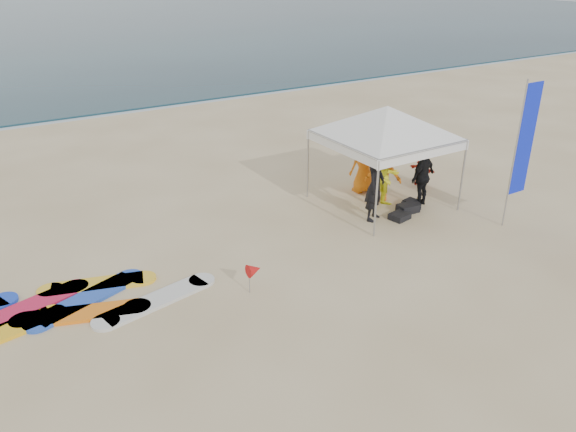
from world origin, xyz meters
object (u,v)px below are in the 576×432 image
Objects in this scene: person_orange_a at (383,173)px; person_orange_b at (364,163)px; person_black_b at (423,176)px; feather_flag at (524,141)px; person_seated at (421,171)px; canopy_tent at (388,106)px; marker_pennant at (254,270)px; surfboard_spread at (44,314)px; person_black_a at (375,185)px; person_yellow at (386,177)px.

person_orange_b is (-0.08, 0.76, 0.09)m from person_orange_a.
feather_flag is (1.13, -2.08, 1.35)m from person_black_b.
person_black_b is at bearing 123.02° from person_seated.
canopy_tent is 6.49× the size of marker_pennant.
marker_pennant is at bearing -0.20° from person_black_b.
person_black_a is at bearing 0.49° from surfboard_spread.
surfboard_spread is at bearing 82.79° from person_seated.
marker_pennant is 0.11× the size of surfboard_spread.
person_seated is 1.41× the size of marker_pennant.
feather_flag is (1.85, -3.70, 1.31)m from person_orange_b.
canopy_tent is (-0.85, 0.65, 1.89)m from person_black_b.
person_orange_b reaches higher than person_black_b.
person_seated is 2.99m from canopy_tent.
person_yellow is (0.80, 0.49, -0.09)m from person_black_a.
person_black_a is at bearing 82.73° from person_orange_a.
person_orange_a is at bearing 43.91° from canopy_tent.
person_black_a is 1.08× the size of person_orange_b.
person_orange_a is at bearing 94.81° from person_orange_b.
person_orange_b reaches higher than person_yellow.
canopy_tent reaches higher than person_black_a.
person_orange_a is 1.73m from person_seated.
person_orange_b reaches higher than person_orange_a.
feather_flag is 11.34m from surfboard_spread.
marker_pennant is (-5.35, -2.32, -0.29)m from person_orange_a.
person_seated is 3.62m from feather_flag.
person_yellow is 0.46× the size of feather_flag.
canopy_tent is (-0.13, -0.97, 1.85)m from person_orange_b.
feather_flag is (1.77, -2.93, 1.40)m from person_orange_a.
person_seated is at bearing 91.60° from feather_flag.
marker_pennant is (-5.99, -1.47, -0.34)m from person_black_b.
person_black_a is 2.09m from canopy_tent.
person_yellow reaches higher than person_black_b.
person_black_b is at bearing 118.44° from feather_flag.
person_orange_a reaches higher than marker_pennant.
person_orange_b reaches higher than marker_pennant.
feather_flag reaches higher than person_orange_b.
marker_pennant is (-5.09, -1.92, -0.35)m from person_yellow.
person_yellow is 1.89m from canopy_tent.
canopy_tent reaches higher than person_yellow.
person_yellow is at bearing 94.81° from person_seated.
person_orange_a is 9.27m from surfboard_spread.
person_seated reaches higher than surfboard_spread.
person_black_b is 1.56m from person_seated.
marker_pennant reaches higher than surfboard_spread.
person_black_a is at bearing 18.41° from marker_pennant.
canopy_tent is at bearing 86.57° from person_orange_a.
person_orange_a is 1.73× the size of person_seated.
person_orange_a is 2.45× the size of marker_pennant.
person_black_a is 1.11× the size of person_yellow.
surfboard_spread is (-8.13, -0.07, -0.90)m from person_black_a.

